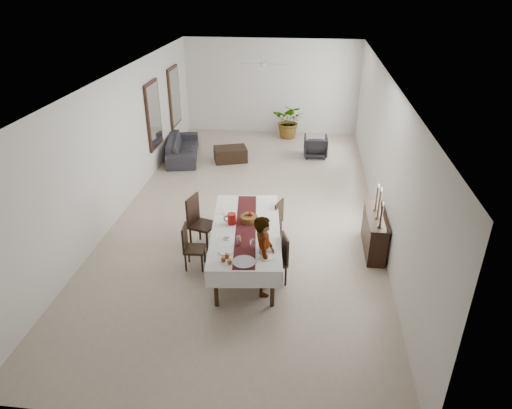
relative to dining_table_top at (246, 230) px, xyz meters
name	(u,v)px	position (x,y,z in m)	size (l,w,h in m)	color
floor	(249,209)	(-0.24, 2.35, -0.79)	(6.00, 12.00, 0.00)	#B6A690
ceiling	(248,75)	(-0.24, 2.35, 2.41)	(6.00, 12.00, 0.02)	white
wall_back	(271,87)	(-0.24, 8.35, 0.81)	(6.00, 0.02, 3.20)	silver
wall_front	(180,331)	(-0.24, -3.65, 0.81)	(6.00, 0.02, 3.20)	silver
wall_left	(123,142)	(-3.24, 2.35, 0.81)	(0.02, 12.00, 3.20)	silver
wall_right	(383,152)	(2.76, 2.35, 0.81)	(0.02, 12.00, 3.20)	silver
dining_table_top	(246,230)	(0.00, 0.00, 0.00)	(1.09, 2.62, 0.05)	black
table_leg_fl	(216,288)	(-0.34, -1.29, -0.41)	(0.08, 0.08, 0.77)	black
table_leg_fr	(272,288)	(0.62, -1.19, -0.41)	(0.08, 0.08, 0.77)	black
table_leg_bl	(226,217)	(-0.62, 1.19, -0.41)	(0.08, 0.08, 0.77)	black
table_leg_br	(269,217)	(0.34, 1.29, -0.41)	(0.08, 0.08, 0.77)	black
tablecloth_top	(246,228)	(0.00, 0.00, 0.03)	(1.29, 2.82, 0.01)	silver
tablecloth_drape_left	(213,235)	(-0.64, -0.07, -0.13)	(0.01, 2.82, 0.33)	white
tablecloth_drape_right	(279,236)	(0.64, 0.07, -0.13)	(0.01, 2.82, 0.33)	silver
tablecloth_drape_near	(244,280)	(0.15, -1.40, -0.13)	(1.29, 0.01, 0.33)	white
tablecloth_drape_far	(248,202)	(-0.15, 1.40, -0.13)	(1.29, 0.01, 0.33)	silver
table_runner	(246,228)	(0.00, 0.00, 0.04)	(0.38, 2.73, 0.00)	#4E1617
red_pitcher	(232,219)	(-0.29, 0.13, 0.15)	(0.16, 0.16, 0.22)	maroon
pitcher_handle	(227,219)	(-0.38, 0.12, 0.15)	(0.13, 0.13, 0.02)	maroon
wine_glass_near	(252,244)	(0.21, -0.69, 0.13)	(0.08, 0.08, 0.19)	white
wine_glass_mid	(239,241)	(-0.04, -0.61, 0.13)	(0.08, 0.08, 0.19)	silver
teacup_right	(263,245)	(0.40, -0.62, 0.07)	(0.10, 0.10, 0.07)	silver
saucer_right	(263,246)	(0.40, -0.62, 0.05)	(0.16, 0.16, 0.01)	white
teacup_left	(227,237)	(-0.28, -0.42, 0.07)	(0.10, 0.10, 0.07)	silver
saucer_left	(227,238)	(-0.28, -0.42, 0.05)	(0.16, 0.16, 0.01)	silver
plate_near_right	(265,257)	(0.47, -0.94, 0.05)	(0.26, 0.26, 0.02)	white
bread_near_right	(265,255)	(0.47, -0.94, 0.08)	(0.10, 0.10, 0.10)	tan
plate_near_left	(226,251)	(-0.24, -0.85, 0.05)	(0.26, 0.26, 0.02)	silver
plate_far_left	(229,213)	(-0.41, 0.56, 0.05)	(0.26, 0.26, 0.02)	white
serving_tray	(244,262)	(0.13, -1.14, 0.05)	(0.39, 0.39, 0.02)	#44454A
jam_jar_a	(230,262)	(-0.11, -1.20, 0.08)	(0.07, 0.07, 0.08)	#8F5714
jam_jar_b	(223,259)	(-0.23, -1.15, 0.08)	(0.07, 0.07, 0.08)	maroon
jam_jar_c	(227,256)	(-0.18, -1.03, 0.08)	(0.07, 0.07, 0.08)	brown
fruit_basket	(249,219)	(0.02, 0.28, 0.09)	(0.33, 0.33, 0.11)	brown
fruit_red	(251,214)	(0.05, 0.30, 0.18)	(0.10, 0.10, 0.10)	maroon
fruit_green	(247,214)	(-0.02, 0.31, 0.18)	(0.09, 0.09, 0.09)	olive
chair_right_near_seat	(275,262)	(0.60, -0.48, -0.37)	(0.41, 0.41, 0.05)	black
chair_right_near_leg_fl	(286,276)	(0.81, -0.58, -0.59)	(0.04, 0.04, 0.40)	black
chair_right_near_leg_fr	(281,266)	(0.70, -0.27, -0.59)	(0.04, 0.04, 0.40)	black
chair_right_near_leg_bl	(268,279)	(0.50, -0.69, -0.59)	(0.04, 0.04, 0.40)	black
chair_right_near_leg_br	(264,268)	(0.39, -0.37, -0.59)	(0.04, 0.04, 0.40)	black
chair_right_near_back	(285,248)	(0.77, -0.42, -0.09)	(0.41, 0.04, 0.52)	black
chair_right_far_seat	(271,222)	(0.40, 1.03, -0.38)	(0.39, 0.39, 0.04)	black
chair_right_far_leg_fl	(275,236)	(0.50, 0.83, -0.60)	(0.04, 0.04, 0.39)	black
chair_right_far_leg_fr	(281,229)	(0.61, 1.13, -0.60)	(0.04, 0.04, 0.39)	black
chair_right_far_leg_bl	(261,232)	(0.20, 0.94, -0.60)	(0.04, 0.04, 0.39)	black
chair_right_far_leg_br	(267,226)	(0.30, 1.24, -0.60)	(0.04, 0.04, 0.39)	black
chair_right_far_back	(279,213)	(0.57, 0.97, -0.11)	(0.39, 0.04, 0.50)	black
chair_left_near_seat	(195,249)	(-0.97, -0.20, -0.39)	(0.39, 0.39, 0.04)	black
chair_left_near_leg_fl	(189,254)	(-1.14, -0.05, -0.60)	(0.04, 0.04, 0.38)	black
chair_left_near_leg_fr	(186,263)	(-1.12, -0.36, -0.60)	(0.04, 0.04, 0.38)	black
chair_left_near_leg_bl	(205,254)	(-0.83, -0.03, -0.60)	(0.04, 0.04, 0.38)	black
chair_left_near_leg_br	(202,263)	(-0.80, -0.34, -0.60)	(0.04, 0.04, 0.38)	black
chair_left_near_back	(185,237)	(-1.15, -0.21, -0.12)	(0.39, 0.04, 0.49)	black
chair_left_far_seat	(203,225)	(-0.98, 0.58, -0.30)	(0.47, 0.47, 0.05)	black
chair_left_far_leg_fl	(200,230)	(-1.11, 0.82, -0.56)	(0.05, 0.05, 0.47)	black
chair_left_far_leg_fr	(191,239)	(-1.22, 0.45, -0.56)	(0.05, 0.05, 0.47)	black
chair_left_far_leg_bl	(216,234)	(-0.74, 0.71, -0.56)	(0.05, 0.05, 0.47)	black
chair_left_far_leg_br	(207,243)	(-0.85, 0.34, -0.56)	(0.05, 0.05, 0.47)	black
chair_left_far_back	(193,210)	(-1.19, 0.64, 0.03)	(0.47, 0.04, 0.60)	black
woman	(264,256)	(0.43, -0.80, -0.02)	(0.56, 0.37, 1.54)	gray
sideboard_body	(374,233)	(2.54, 0.82, -0.40)	(0.35, 1.32, 0.79)	black
sideboard_top	(377,216)	(2.54, 0.82, 0.01)	(0.39, 1.38, 0.03)	black
candlestick_near_base	(380,227)	(2.54, 0.34, 0.04)	(0.09, 0.09, 0.03)	black
candlestick_near_shaft	(381,216)	(2.54, 0.34, 0.27)	(0.04, 0.04, 0.44)	black
candlestick_near_candle	(383,204)	(2.54, 0.34, 0.53)	(0.03, 0.03, 0.07)	white
candlestick_mid_base	(378,218)	(2.54, 0.69, 0.04)	(0.09, 0.09, 0.03)	black
candlestick_mid_shaft	(379,204)	(2.54, 0.69, 0.34)	(0.04, 0.04, 0.57)	black
candlestick_mid_candle	(382,189)	(2.54, 0.69, 0.66)	(0.03, 0.03, 0.07)	silver
candlestick_far_base	(376,210)	(2.54, 1.05, 0.04)	(0.09, 0.09, 0.03)	black
candlestick_far_shaft	(377,198)	(2.54, 1.05, 0.30)	(0.04, 0.04, 0.49)	black
candlestick_far_candle	(379,186)	(2.54, 1.05, 0.57)	(0.03, 0.03, 0.07)	beige
sofa	(183,147)	(-2.72, 5.51, -0.47)	(2.23, 0.87, 0.65)	#2C2A30
armchair	(316,146)	(1.35, 6.09, -0.46)	(0.70, 0.72, 0.66)	#242227
coffee_table	(230,154)	(-1.21, 5.39, -0.58)	(0.96, 0.64, 0.43)	black
potted_plant	(290,121)	(0.45, 7.77, -0.20)	(1.07, 0.93, 1.19)	#365A24
mirror_frame_near	(154,115)	(-3.20, 4.55, 0.81)	(0.06, 1.05, 1.85)	black
mirror_glass_near	(155,115)	(-3.17, 4.55, 0.81)	(0.01, 0.90, 1.70)	silver
mirror_frame_far	(174,97)	(-3.20, 6.65, 0.81)	(0.06, 1.05, 1.85)	black
mirror_glass_far	(175,97)	(-3.17, 6.65, 0.81)	(0.01, 0.90, 1.70)	silver
fan_rod	(263,56)	(-0.24, 5.35, 2.31)	(0.04, 0.04, 0.20)	silver
fan_hub	(263,64)	(-0.24, 5.35, 2.11)	(0.16, 0.16, 0.08)	silver
fan_blade_n	(264,62)	(-0.24, 5.70, 2.11)	(0.10, 0.55, 0.01)	white
fan_blade_s	(261,66)	(-0.24, 5.00, 2.11)	(0.10, 0.55, 0.01)	white
fan_blade_e	(275,64)	(0.11, 5.35, 2.11)	(0.55, 0.10, 0.01)	silver
fan_blade_w	(250,64)	(-0.59, 5.35, 2.11)	(0.55, 0.10, 0.01)	silver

